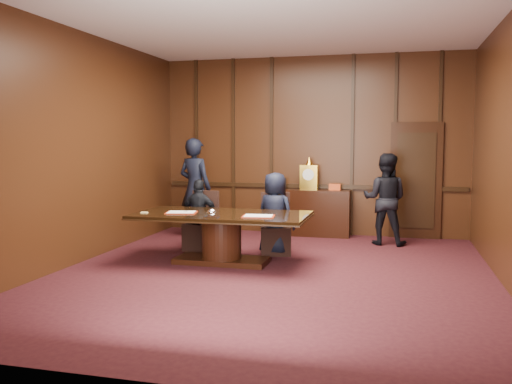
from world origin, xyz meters
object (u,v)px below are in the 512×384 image
conference_table (222,230)px  witness_left (195,188)px  sideboard (309,211)px  signatory_left (200,215)px  witness_right (385,199)px  signatory_right (275,214)px

conference_table → witness_left: (-1.18, 1.99, 0.44)m
sideboard → signatory_left: (-1.55, -1.93, 0.12)m
sideboard → conference_table: size_ratio=0.61×
sideboard → witness_left: size_ratio=0.84×
conference_table → witness_left: witness_left is taller
sideboard → conference_table: sideboard is taller
witness_right → signatory_right: bearing=45.6°
conference_table → signatory_right: size_ratio=1.95×
conference_table → signatory_right: bearing=50.9°
signatory_right → witness_right: 2.18m
witness_right → witness_left: bearing=10.0°
signatory_right → witness_right: size_ratio=0.82×
signatory_left → witness_right: witness_right is taller
signatory_left → witness_right: size_ratio=0.74×
conference_table → signatory_right: signatory_right is taller
signatory_left → signatory_right: signatory_right is taller
sideboard → signatory_left: 2.48m
signatory_left → signatory_right: size_ratio=0.90×
conference_table → witness_left: 2.35m
witness_left → signatory_right: bearing=163.6°
witness_left → witness_right: bearing=-160.8°
witness_right → signatory_left: bearing=31.5°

